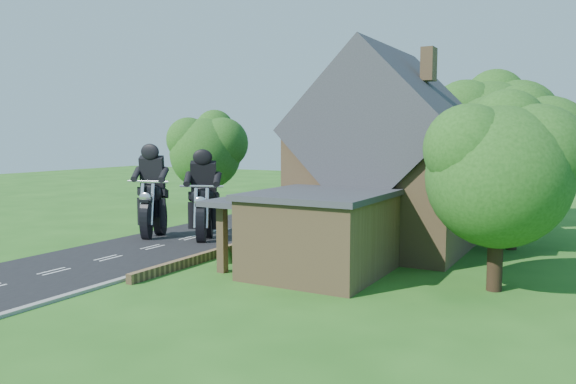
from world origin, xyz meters
The scene contains 19 objects.
ground centered at (0.00, 0.00, 0.00)m, with size 120.00×120.00×0.00m, color #245A19.
road centered at (0.00, 0.00, 0.01)m, with size 7.00×80.00×0.02m, color black.
kerb centered at (3.65, 0.00, 0.06)m, with size 0.30×80.00×0.12m, color gray.
garden_wall centered at (4.30, 5.00, 0.20)m, with size 0.30×22.00×0.40m, color olive.
house centered at (10.49, 6.00, 4.34)m, with size 9.54×8.64×10.24m.
annex centered at (9.87, -0.80, 1.77)m, with size 7.05×5.94×3.44m.
tree_annex_side centered at (17.13, 0.10, 4.69)m, with size 5.64×5.20×7.48m.
tree_house_right centered at (16.65, 8.62, 5.19)m, with size 6.51×6.00×8.40m.
tree_behind_house centered at (14.18, 16.14, 6.23)m, with size 7.81×7.20×10.08m.
tree_behind_left centered at (8.16, 17.13, 5.73)m, with size 6.94×6.40×9.16m.
tree_far_road centered at (-6.86, 14.11, 4.84)m, with size 6.08×5.60×7.84m.
shrub_a centered at (5.30, -1.00, 0.55)m, with size 0.90×0.90×1.10m, color #163C13.
shrub_b centered at (5.30, 1.50, 0.55)m, with size 0.90×0.90×1.10m, color #163C13.
shrub_c centered at (5.30, 4.00, 0.55)m, with size 0.90×0.90×1.10m, color #163C13.
shrub_d centered at (5.30, 9.00, 0.55)m, with size 0.90×0.90×1.10m, color #163C13.
shrub_e centered at (5.30, 11.50, 0.55)m, with size 0.90×0.90×1.10m, color #163C13.
shrub_f centered at (5.30, 14.00, 0.55)m, with size 0.90×0.90×1.10m, color #163C13.
motorcycle_lead centered at (1.21, 2.79, 0.75)m, with size 0.41×1.61×1.50m, color black, non-canonical shape.
motorcycle_follow centered at (-1.87, 2.12, 0.79)m, with size 0.43×1.70×1.59m, color black, non-canonical shape.
Camera 1 is at (20.00, -21.53, 5.70)m, focal length 35.00 mm.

